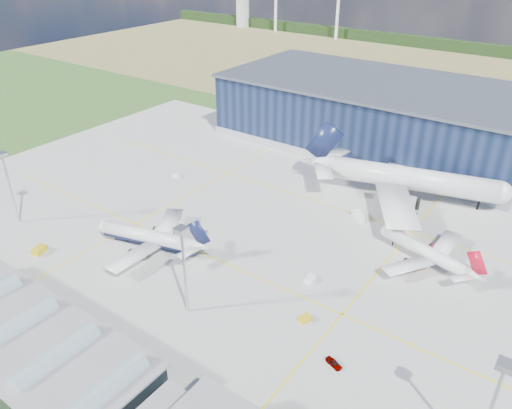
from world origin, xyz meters
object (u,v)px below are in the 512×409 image
(light_mast_west, at_px, (7,177))
(airliner_red, at_px, (426,245))
(light_mast_center, at_px, (183,257))
(gse_tug_a, at_px, (39,250))
(light_mast_east, at_px, (495,399))
(airliner_widebody, at_px, (413,168))
(airliner_navy, at_px, (148,230))
(hangar, at_px, (381,117))
(car_a, at_px, (334,363))
(gse_cart_a, at_px, (310,279))
(gse_van_b, at_px, (358,216))
(gse_tug_b, at_px, (305,319))
(gse_cart_b, at_px, (176,176))

(light_mast_west, relative_size, airliner_red, 0.71)
(light_mast_center, bearing_deg, airliner_red, 53.95)
(airliner_red, relative_size, gse_tug_a, 8.02)
(light_mast_east, xyz_separation_m, airliner_widebody, (-43.70, 85.00, -4.27))
(light_mast_west, height_order, light_mast_east, same)
(airliner_navy, bearing_deg, light_mast_center, 138.72)
(hangar, distance_m, airliner_widebody, 48.95)
(airliner_navy, height_order, car_a, airliner_navy)
(light_mast_west, relative_size, car_a, 5.87)
(hangar, xyz_separation_m, car_a, (42.97, -119.70, -10.95))
(airliner_widebody, distance_m, car_a, 81.87)
(light_mast_center, height_order, airliner_red, light_mast_center)
(airliner_navy, height_order, gse_cart_a, airliner_navy)
(light_mast_east, bearing_deg, gse_van_b, 129.42)
(airliner_widebody, bearing_deg, gse_tug_b, -101.99)
(light_mast_east, relative_size, car_a, 5.87)
(light_mast_east, distance_m, airliner_navy, 93.56)
(light_mast_west, bearing_deg, gse_van_b, 36.86)
(gse_tug_a, height_order, car_a, gse_tug_a)
(gse_tug_a, xyz_separation_m, car_a, (85.75, 11.22, -0.18))
(gse_tug_a, height_order, gse_tug_b, gse_tug_a)
(gse_cart_b, relative_size, car_a, 0.69)
(hangar, distance_m, light_mast_east, 144.23)
(airliner_navy, height_order, gse_tug_a, airliner_navy)
(gse_van_b, bearing_deg, hangar, 59.62)
(airliner_widebody, relative_size, gse_cart_a, 22.28)
(airliner_widebody, distance_m, gse_tug_b, 72.72)
(gse_tug_a, bearing_deg, gse_tug_b, -3.78)
(light_mast_center, bearing_deg, gse_van_b, 77.81)
(gse_tug_b, distance_m, gse_van_b, 50.63)
(light_mast_center, distance_m, airliner_red, 65.11)
(light_mast_center, xyz_separation_m, airliner_widebody, (21.30, 85.00, -4.27))
(light_mast_east, bearing_deg, airliner_navy, 171.64)
(airliner_widebody, distance_m, gse_tug_a, 116.14)
(light_mast_center, height_order, airliner_navy, light_mast_center)
(hangar, relative_size, gse_cart_b, 53.35)
(car_a, bearing_deg, light_mast_center, 117.02)
(light_mast_west, bearing_deg, car_a, 2.76)
(light_mast_west, relative_size, gse_cart_b, 8.46)
(airliner_navy, height_order, gse_cart_b, airliner_navy)
(light_mast_center, bearing_deg, airliner_widebody, 75.93)
(airliner_widebody, height_order, gse_van_b, airliner_widebody)
(light_mast_west, distance_m, car_a, 106.92)
(light_mast_east, distance_m, gse_cart_b, 129.75)
(light_mast_center, relative_size, gse_cart_a, 7.49)
(light_mast_east, bearing_deg, gse_cart_a, 150.76)
(gse_tug_a, distance_m, gse_tug_b, 76.45)
(car_a, bearing_deg, airliner_widebody, 29.18)
(light_mast_west, xyz_separation_m, gse_tug_a, (20.03, -6.12, -14.59))
(gse_tug_a, bearing_deg, light_mast_east, -15.29)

